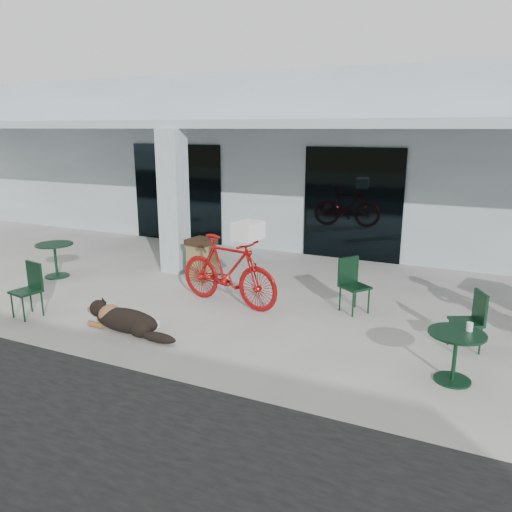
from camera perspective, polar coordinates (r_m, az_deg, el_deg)
The scene contains 17 objects.
ground at distance 8.84m, azimuth -9.25°, elevation -6.53°, with size 80.00×80.00×0.00m, color #B3B1A9.
building at distance 16.03m, azimuth 7.92°, elevation 11.14°, with size 22.00×7.00×4.50m, color silver.
storefront_glass_left at distance 14.30m, azimuth -9.00°, elevation 7.09°, with size 2.80×0.06×2.70m, color black.
storefront_glass_right at distance 12.26m, azimuth 10.95°, elevation 5.80°, with size 2.40×0.06×2.70m, color black.
column at distance 11.12m, azimuth -9.39°, elevation 6.10°, with size 0.50×0.50×3.12m, color silver.
overhang at distance 11.41m, azimuth 0.53°, elevation 14.81°, with size 22.00×2.80×0.18m, color silver.
bicycle at distance 9.00m, azimuth -3.21°, elevation -1.69°, with size 0.60×2.12×1.28m, color #A20D0E.
laundry_basket at distance 8.55m, azimuth -0.91°, elevation 2.92°, with size 0.51×0.38×0.30m, color white.
dog at distance 8.15m, azimuth -14.58°, elevation -7.00°, with size 1.34×0.45×0.45m, color black, non-canonical shape.
cup_near_dog at distance 8.30m, azimuth -11.27°, elevation -7.64°, with size 0.09×0.09×0.11m, color white.
cafe_table_near at distance 11.58m, azimuth -21.92°, elevation -0.46°, with size 0.78×0.78×0.73m, color #13361F, non-canonical shape.
cafe_chair_near at distance 9.30m, azimuth -24.83°, elevation -3.63°, with size 0.42×0.46×0.93m, color #13361F, non-canonical shape.
cafe_table_far at distance 6.89m, azimuth 21.75°, elevation -10.68°, with size 0.71×0.71×0.66m, color #13361F, non-canonical shape.
cafe_chair_far_a at distance 8.82m, azimuth 11.23°, elevation -3.39°, with size 0.43×0.47×0.96m, color #13361F, non-canonical shape.
cafe_chair_far_b at distance 7.83m, azimuth 22.86°, elevation -6.87°, with size 0.40×0.44×0.88m, color #13361F, non-canonical shape.
cup_on_table at distance 6.86m, azimuth 23.23°, elevation -7.45°, with size 0.08×0.08×0.11m, color white.
trash_receptacle at distance 10.63m, azimuth -6.24°, elevation -0.34°, with size 0.51×0.51×0.88m, color olive, non-canonical shape.
Camera 1 is at (4.71, -6.79, 3.14)m, focal length 35.00 mm.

